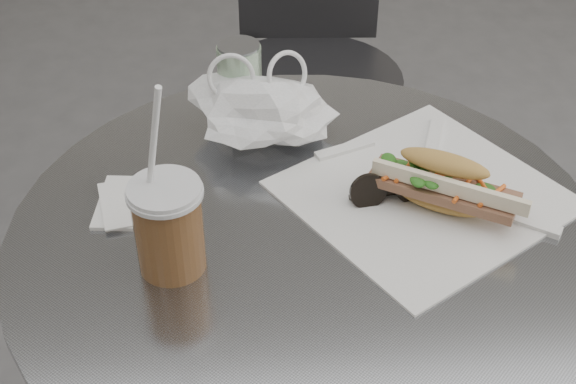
{
  "coord_description": "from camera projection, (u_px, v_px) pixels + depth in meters",
  "views": [
    {
      "loc": [
        -0.1,
        -0.56,
        1.41
      ],
      "look_at": [
        -0.02,
        0.21,
        0.79
      ],
      "focal_mm": 50.0,
      "sensor_mm": 36.0,
      "label": 1
    }
  ],
  "objects": [
    {
      "name": "sunglasses",
      "position": [
        390.0,
        190.0,
        1.04
      ],
      "size": [
        0.11,
        0.03,
        0.05
      ],
      "rotation": [
        0.0,
        0.0,
        0.1
      ],
      "color": "black",
      "rests_on": "cafe_table"
    },
    {
      "name": "plastic_bag",
      "position": [
        261.0,
        113.0,
        1.13
      ],
      "size": [
        0.22,
        0.19,
        0.1
      ],
      "primitive_type": null,
      "rotation": [
        0.0,
        0.0,
        0.22
      ],
      "color": "white",
      "rests_on": "cafe_table"
    },
    {
      "name": "banh_mi",
      "position": [
        443.0,
        184.0,
        1.02
      ],
      "size": [
        0.24,
        0.2,
        0.08
      ],
      "rotation": [
        0.0,
        0.0,
        -0.55
      ],
      "color": "tan",
      "rests_on": "sandwich_paper"
    },
    {
      "name": "cafe_table",
      "position": [
        304.0,
        367.0,
        1.19
      ],
      "size": [
        0.76,
        0.76,
        0.74
      ],
      "color": "slate",
      "rests_on": "ground"
    },
    {
      "name": "drink_can",
      "position": [
        240.0,
        82.0,
        1.17
      ],
      "size": [
        0.06,
        0.06,
        0.12
      ],
      "color": "#588C51",
      "rests_on": "cafe_table"
    },
    {
      "name": "chair_far",
      "position": [
        309.0,
        122.0,
        1.9
      ],
      "size": [
        0.41,
        0.43,
        0.78
      ],
      "rotation": [
        0.0,
        0.0,
        3.05
      ],
      "color": "#313133",
      "rests_on": "ground"
    },
    {
      "name": "napkin_stack",
      "position": [
        139.0,
        202.0,
        1.05
      ],
      "size": [
        0.12,
        0.12,
        0.01
      ],
      "color": "white",
      "rests_on": "cafe_table"
    },
    {
      "name": "iced_coffee",
      "position": [
        168.0,
        226.0,
        0.92
      ],
      "size": [
        0.09,
        0.09,
        0.26
      ],
      "color": "brown",
      "rests_on": "cafe_table"
    },
    {
      "name": "sandwich_paper",
      "position": [
        423.0,
        194.0,
        1.06
      ],
      "size": [
        0.43,
        0.43,
        0.0
      ],
      "primitive_type": "cube",
      "rotation": [
        0.0,
        0.0,
        0.54
      ],
      "color": "white",
      "rests_on": "cafe_table"
    }
  ]
}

